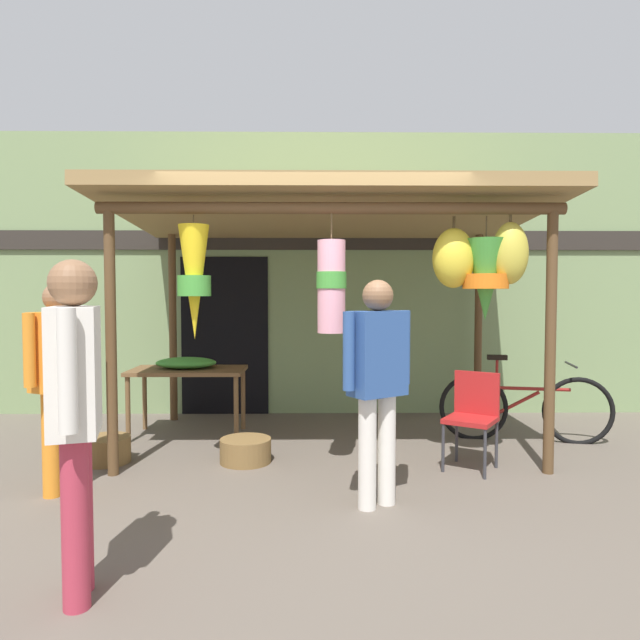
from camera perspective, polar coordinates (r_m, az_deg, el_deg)
The scene contains 12 objects.
ground_plane at distance 5.05m, azimuth -0.58°, elevation -15.05°, with size 30.00×30.00×0.00m, color #60564C.
shop_facade at distance 7.27m, azimuth -0.69°, elevation 4.62°, with size 10.89×0.29×3.56m.
market_stall_canopy at distance 5.62m, azimuth 1.92°, elevation 9.39°, with size 4.21×2.58×2.51m.
display_table at distance 6.25m, azimuth -13.24°, elevation -5.58°, with size 1.21×0.68×0.73m.
flower_heap_on_table at distance 6.27m, azimuth -13.33°, elevation -4.25°, with size 0.65×0.46×0.12m.
folding_chair at distance 5.19m, azimuth 15.27°, elevation -8.91°, with size 0.55×0.55×0.84m.
wicker_basket_by_table at distance 5.30m, azimuth -7.56°, elevation -12.98°, with size 0.47×0.47×0.22m, color brown.
wicker_basket_spare at distance 5.60m, azimuth -20.87°, elevation -12.19°, with size 0.43×0.43×0.23m, color brown.
parked_bicycle at distance 6.29m, azimuth 20.03°, elevation -8.37°, with size 1.73×0.50×0.92m.
vendor_in_orange at distance 4.06m, azimuth 5.85°, elevation -5.43°, with size 0.51×0.40×1.64m.
customer_foreground at distance 4.75m, azimuth -24.91°, elevation -4.62°, with size 0.37×0.54×1.62m.
shopper_by_bananas at distance 3.07m, azimuth -23.59°, elevation -7.43°, with size 0.32×0.57×1.71m.
Camera 1 is at (-0.01, -4.81, 1.54)m, focal length 31.54 mm.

